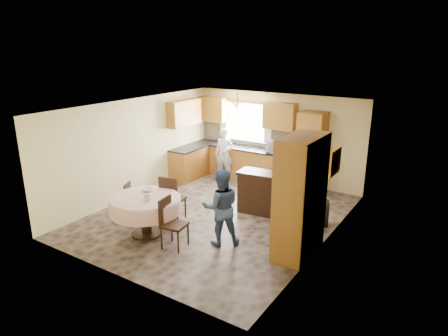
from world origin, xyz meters
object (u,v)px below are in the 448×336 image
dining_table (145,205)px  chair_back (171,197)px  sideboard (266,195)px  chair_right (171,220)px  chair_left (124,200)px  person_sink (224,154)px  oven_tower (311,152)px  cupboard (300,197)px  person_dining (221,207)px

dining_table → chair_back: 0.77m
sideboard → chair_right: 2.54m
sideboard → chair_left: sideboard is taller
chair_back → person_sink: (-0.63, 3.12, 0.16)m
oven_tower → chair_right: size_ratio=2.13×
chair_left → chair_right: bearing=51.7°
sideboard → chair_left: (-2.47, -2.04, 0.02)m
cupboard → chair_right: 2.49m
chair_left → chair_back: 1.07m
dining_table → cupboard: bearing=18.3°
dining_table → chair_back: chair_back is taller
cupboard → person_dining: cupboard is taller
cupboard → dining_table: 3.12m
person_sink → chair_left: bearing=-108.9°
cupboard → dining_table: bearing=-161.7°
sideboard → cupboard: size_ratio=0.57×
chair_left → person_dining: person_dining is taller
sideboard → chair_left: 3.20m
cupboard → chair_left: cupboard is taller
cupboard → sideboard: bearing=135.7°
oven_tower → person_dining: bearing=-95.3°
chair_right → oven_tower: bearing=-22.1°
chair_right → person_dining: bearing=-58.0°
chair_right → person_sink: (-1.36, 4.00, 0.19)m
sideboard → dining_table: size_ratio=0.90×
sideboard → person_sink: person_sink is taller
oven_tower → cupboard: cupboard is taller
chair_back → person_sink: bearing=-91.2°
chair_right → person_dining: person_dining is taller
cupboard → oven_tower: bearing=107.9°
cupboard → chair_right: cupboard is taller
dining_table → chair_right: bearing=-8.9°
sideboard → dining_table: sideboard is taller
oven_tower → chair_back: oven_tower is taller
oven_tower → chair_right: (-1.09, -4.39, -0.51)m
oven_tower → sideboard: size_ratio=1.64×
sideboard → chair_left: size_ratio=1.48×
dining_table → person_dining: 1.59m
chair_back → person_sink: person_sink is taller
dining_table → oven_tower: bearing=66.5°
oven_tower → dining_table: size_ratio=1.47×
sideboard → oven_tower: bearing=75.6°
chair_back → dining_table: bearing=75.0°
oven_tower → chair_left: oven_tower is taller
sideboard → chair_back: bearing=-141.6°
sideboard → dining_table: 2.78m
cupboard → chair_right: bearing=-153.3°
oven_tower → person_dining: (-0.35, -3.77, -0.29)m
chair_right → person_dining: size_ratio=0.65×
dining_table → chair_back: bearing=87.6°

